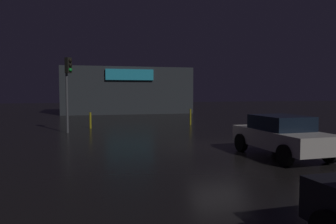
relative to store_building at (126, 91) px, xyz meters
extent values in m
plane|color=black|center=(1.05, -24.60, -2.55)|extent=(120.00, 120.00, 0.00)
cube|color=#33383D|center=(0.00, 0.01, 0.00)|extent=(14.16, 6.81, 5.08)
cube|color=#33CCF2|center=(0.00, -3.55, 1.66)|extent=(5.04, 0.24, 1.14)
cylinder|color=#595B60|center=(-5.67, -17.97, -0.35)|extent=(0.14, 0.14, 4.40)
cube|color=black|center=(-5.56, -18.08, 1.41)|extent=(0.41, 0.41, 0.89)
sphere|color=black|center=(-5.45, -18.19, 1.67)|extent=(0.20, 0.20, 0.20)
sphere|color=black|center=(-5.45, -18.19, 1.41)|extent=(0.20, 0.20, 0.20)
sphere|color=#19D13F|center=(-5.45, -18.19, 1.14)|extent=(0.20, 0.20, 0.20)
cube|color=silver|center=(2.42, -27.29, -1.87)|extent=(1.98, 4.36, 0.64)
cube|color=black|center=(2.41, -27.21, -1.28)|extent=(1.71, 2.14, 0.53)
cylinder|color=black|center=(1.46, -25.92, -2.19)|extent=(0.25, 0.72, 0.71)
cylinder|color=black|center=(3.26, -25.84, -2.19)|extent=(0.25, 0.72, 0.71)
cylinder|color=black|center=(1.58, -28.75, -2.19)|extent=(0.25, 0.72, 0.71)
cylinder|color=black|center=(3.38, -28.67, -2.19)|extent=(0.25, 0.72, 0.71)
cylinder|color=gold|center=(-4.32, -15.84, -2.02)|extent=(0.14, 0.14, 1.06)
cylinder|color=gold|center=(2.81, -15.31, -1.96)|extent=(0.12, 0.12, 1.17)
camera|label=1|loc=(-4.73, -37.99, -0.12)|focal=35.04mm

